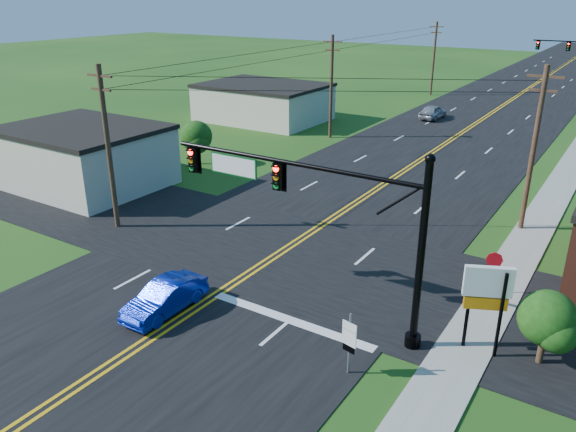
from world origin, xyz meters
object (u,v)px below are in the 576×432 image
Objects in this scene: blue_car at (165,298)px; route_sign at (349,340)px; signal_mast_main at (312,206)px; signal_mast_far at (575,53)px; stop_sign at (494,264)px.

blue_car is 1.65× the size of route_sign.
signal_mast_main reaches higher than blue_car.
route_sign is at bearing -87.65° from signal_mast_far.
signal_mast_main is 8.74m from stop_sign.
signal_mast_main is at bearing 150.99° from route_sign.
blue_car is at bearing -160.12° from stop_sign.
signal_mast_far reaches higher than blue_car.
blue_car is at bearing -164.84° from route_sign.
signal_mast_far is 75.48m from blue_car.
route_sign is at bearing -41.10° from signal_mast_main.
blue_car is at bearing -93.92° from signal_mast_far.
signal_mast_main is 7.25m from blue_car.
blue_car is (-5.15, -75.20, -3.89)m from signal_mast_far.
blue_car is 14.04m from stop_sign.
signal_mast_far reaches higher than route_sign.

